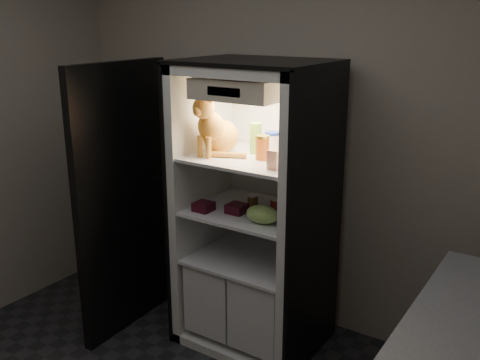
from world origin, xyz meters
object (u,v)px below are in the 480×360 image
(tabby_cat, at_px, (216,130))
(parmesan_shaker, at_px, (256,138))
(pepper_jar, at_px, (301,141))
(berry_box_right, at_px, (237,208))
(soda_can_a, at_px, (283,201))
(refrigerator, at_px, (257,228))
(salsa_jar, at_px, (262,147))
(soda_can_c, at_px, (276,209))
(cream_carton, at_px, (274,160))
(mayo_tub, at_px, (272,142))
(condiment_jar, at_px, (253,202))
(soda_can_b, at_px, (285,206))
(grape_bag, at_px, (262,214))
(berry_box_left, at_px, (204,207))

(tabby_cat, distance_m, parmesan_shaker, 0.26)
(pepper_jar, bearing_deg, berry_box_right, -149.22)
(pepper_jar, height_order, soda_can_a, pepper_jar)
(refrigerator, bearing_deg, salsa_jar, -45.01)
(pepper_jar, xyz_separation_m, soda_can_c, (-0.06, -0.17, -0.40))
(berry_box_right, bearing_deg, soda_can_c, 6.40)
(salsa_jar, distance_m, cream_carton, 0.23)
(salsa_jar, xyz_separation_m, soda_can_a, (0.08, 0.12, -0.36))
(salsa_jar, relative_size, cream_carton, 1.34)
(mayo_tub, xyz_separation_m, condiment_jar, (-0.05, -0.15, -0.37))
(condiment_jar, bearing_deg, cream_carton, -36.27)
(tabby_cat, relative_size, soda_can_b, 3.52)
(pepper_jar, height_order, condiment_jar, pepper_jar)
(parmesan_shaker, xyz_separation_m, pepper_jar, (0.31, 0.02, 0.02))
(soda_can_b, bearing_deg, grape_bag, -102.58)
(salsa_jar, bearing_deg, soda_can_a, 56.75)
(soda_can_a, bearing_deg, tabby_cat, -157.02)
(soda_can_b, bearing_deg, cream_carton, -78.60)
(parmesan_shaker, distance_m, berry_box_left, 0.54)
(pepper_jar, relative_size, cream_carton, 2.08)
(soda_can_a, bearing_deg, soda_can_b, -51.29)
(pepper_jar, distance_m, condiment_jar, 0.51)
(berry_box_left, bearing_deg, soda_can_a, 33.94)
(mayo_tub, xyz_separation_m, soda_can_b, (0.17, -0.13, -0.36))
(mayo_tub, height_order, pepper_jar, pepper_jar)
(mayo_tub, xyz_separation_m, salsa_jar, (0.05, -0.20, 0.01))
(tabby_cat, bearing_deg, mayo_tub, 43.75)
(pepper_jar, bearing_deg, grape_bag, -113.35)
(soda_can_a, relative_size, soda_can_b, 1.08)
(refrigerator, distance_m, soda_can_c, 0.33)
(parmesan_shaker, relative_size, mayo_tub, 1.49)
(grape_bag, bearing_deg, condiment_jar, 135.91)
(condiment_jar, relative_size, berry_box_right, 0.84)
(mayo_tub, bearing_deg, soda_can_a, -29.63)
(cream_carton, height_order, berry_box_right, cream_carton)
(mayo_tub, distance_m, cream_carton, 0.41)
(refrigerator, height_order, berry_box_left, refrigerator)
(parmesan_shaker, height_order, mayo_tub, parmesan_shaker)
(grape_bag, height_order, berry_box_left, grape_bag)
(soda_can_c, bearing_deg, cream_carton, -68.48)
(cream_carton, bearing_deg, refrigerator, 137.43)
(parmesan_shaker, relative_size, cream_carton, 1.76)
(tabby_cat, height_order, soda_can_b, tabby_cat)
(berry_box_left, bearing_deg, salsa_jar, 25.06)
(pepper_jar, xyz_separation_m, soda_can_a, (-0.11, -0.00, -0.40))
(mayo_tub, distance_m, condiment_jar, 0.40)
(tabby_cat, height_order, parmesan_shaker, tabby_cat)
(soda_can_b, height_order, berry_box_left, soda_can_b)
(salsa_jar, xyz_separation_m, grape_bag, (0.08, -0.13, -0.37))
(cream_carton, distance_m, soda_can_c, 0.36)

